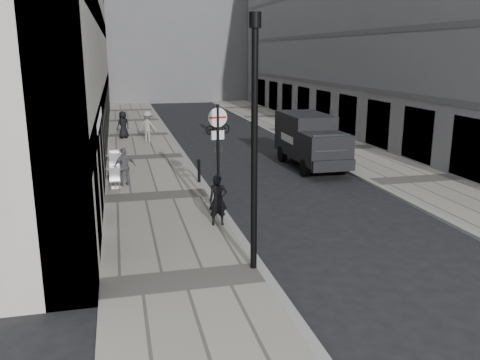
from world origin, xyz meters
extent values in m
plane|color=black|center=(0.00, 0.00, 0.00)|extent=(120.00, 120.00, 0.00)
cube|color=gray|center=(-2.00, 18.00, 0.06)|extent=(4.00, 60.00, 0.12)
cube|color=gray|center=(9.00, 18.00, 0.06)|extent=(4.00, 60.00, 0.12)
cube|color=slate|center=(1.50, 56.00, 11.00)|extent=(24.00, 16.00, 22.00)
imported|color=black|center=(-0.42, 6.48, 0.92)|extent=(0.62, 0.44, 1.61)
cylinder|color=black|center=(-0.20, 7.55, 1.97)|extent=(0.10, 0.10, 3.70)
cylinder|color=white|center=(-0.20, 7.55, 3.40)|extent=(0.63, 0.13, 0.63)
cube|color=#B21414|center=(-0.20, 7.53, 3.40)|extent=(0.58, 0.10, 0.06)
cube|color=white|center=(-0.20, 7.58, 2.82)|extent=(0.44, 0.09, 0.30)
cylinder|color=black|center=(-0.20, 3.00, 3.11)|extent=(0.16, 0.16, 5.99)
cylinder|color=black|center=(-0.20, 3.00, 6.16)|extent=(0.28, 0.28, 0.35)
cylinder|color=black|center=(-0.15, 12.02, 0.58)|extent=(0.12, 0.12, 0.93)
cylinder|color=black|center=(-0.15, 8.34, 0.61)|extent=(0.13, 0.13, 0.97)
cylinder|color=black|center=(4.72, 12.30, 0.40)|extent=(0.28, 0.80, 0.80)
cylinder|color=black|center=(6.47, 12.29, 0.40)|extent=(0.28, 0.80, 0.80)
cylinder|color=black|center=(4.75, 15.68, 0.40)|extent=(0.28, 0.80, 0.80)
cylinder|color=black|center=(6.49, 15.67, 0.40)|extent=(0.28, 0.80, 0.80)
cube|color=black|center=(5.61, 14.88, 1.54)|extent=(2.01, 3.59, 1.99)
cube|color=black|center=(5.60, 12.19, 1.24)|extent=(2.00, 1.80, 1.39)
cube|color=#1E2328|center=(5.59, 11.45, 1.64)|extent=(1.74, 0.36, 0.73)
imported|color=black|center=(3.28, 25.38, 0.49)|extent=(1.98, 1.26, 0.98)
imported|color=#504F54|center=(3.28, 25.38, 1.09)|extent=(1.09, 0.97, 1.85)
imported|color=#5E5D63|center=(-3.19, 12.18, 0.91)|extent=(1.00, 0.68, 1.57)
imported|color=#9A978E|center=(-1.58, 22.69, 1.06)|extent=(1.40, 1.25, 1.89)
imported|color=black|center=(-3.03, 24.36, 0.98)|extent=(1.00, 0.88, 1.72)
cylinder|color=silver|center=(-3.60, 14.36, 0.14)|extent=(0.49, 0.49, 0.03)
cylinder|color=silver|center=(-3.60, 14.36, 0.54)|extent=(0.07, 0.07, 0.83)
cylinder|color=silver|center=(-3.60, 14.36, 0.96)|extent=(0.78, 0.78, 0.03)
cylinder|color=silver|center=(-3.36, 14.72, 0.13)|extent=(0.41, 0.41, 0.03)
cylinder|color=silver|center=(-3.36, 14.72, 0.47)|extent=(0.06, 0.06, 0.69)
cylinder|color=silver|center=(-3.36, 14.72, 0.82)|extent=(0.65, 0.65, 0.03)
cylinder|color=silver|center=(-3.60, 11.84, 0.14)|extent=(0.46, 0.46, 0.03)
cylinder|color=silver|center=(-3.60, 11.84, 0.52)|extent=(0.06, 0.06, 0.77)
cylinder|color=silver|center=(-3.60, 11.84, 0.91)|extent=(0.73, 0.73, 0.03)
camera|label=1|loc=(-3.36, -8.59, 5.44)|focal=38.00mm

